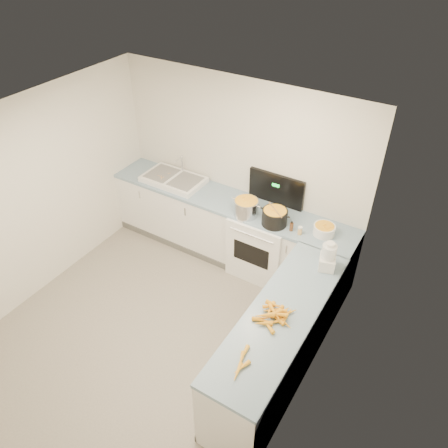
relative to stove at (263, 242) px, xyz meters
The scene contains 19 objects.
floor 1.84m from the stove, 108.07° to the right, with size 3.50×4.00×0.00m, color gray, non-canonical shape.
ceiling 2.69m from the stove, 108.07° to the right, with size 3.50×4.00×0.00m, color silver, non-canonical shape.
wall_back 1.00m from the stove, 150.23° to the left, with size 3.50×2.50×0.00m, color silver, non-canonical shape.
wall_left 2.96m from the stove, 143.77° to the right, with size 4.00×2.50×0.00m, color silver, non-canonical shape.
wall_right 2.21m from the stove, 54.55° to the right, with size 4.00×2.50×0.00m, color silver, non-canonical shape.
counter_back 0.55m from the stove, behind, with size 3.50×0.62×0.94m.
counter_right 1.65m from the stove, 56.99° to the right, with size 0.62×2.20×0.94m.
stove is the anchor object (origin of this frame).
sink 1.54m from the stove, behind, with size 0.86×0.52×0.31m.
steel_pot 0.61m from the stove, 143.67° to the right, with size 0.31×0.31×0.23m, color silver.
black_pot 0.61m from the stove, 35.14° to the right, with size 0.31×0.31×0.22m, color black.
wooden_spoon 0.72m from the stove, 35.14° to the right, with size 0.01×0.01×0.34m, color #AD7A47.
mixing_bowl 0.95m from the stove, ahead, with size 0.26×0.26×0.12m, color white.
extract_bottle 0.69m from the stove, 19.09° to the right, with size 0.04×0.04×0.11m, color #593319.
spice_jar 0.76m from the stove, 16.36° to the right, with size 0.05×0.05×0.09m, color #E5B266.
food_processor 1.31m from the stove, 27.92° to the right, with size 0.22×0.24×0.34m.
carrot_pile 1.78m from the stove, 59.87° to the right, with size 0.38×0.40×0.09m.
peeled_carrots 2.31m from the stove, 67.89° to the right, with size 0.13×0.37×0.04m.
peelings 1.68m from the stove, behind, with size 0.12×0.22×0.01m.
Camera 1 is at (2.46, -2.41, 4.17)m, focal length 35.00 mm.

